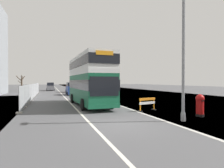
{
  "coord_description": "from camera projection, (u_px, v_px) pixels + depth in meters",
  "views": [
    {
      "loc": [
        -3.68,
        -10.04,
        2.45
      ],
      "look_at": [
        1.6,
        5.94,
        2.2
      ],
      "focal_mm": 30.49,
      "sensor_mm": 36.0,
      "label": 1
    }
  ],
  "objects": [
    {
      "name": "roadworks_barrier",
      "position": [
        147.0,
        103.0,
        15.67
      ],
      "size": [
        1.74,
        0.88,
        1.07
      ],
      "color": "orange",
      "rests_on": "ground"
    },
    {
      "name": "car_receding_mid",
      "position": [
        70.0,
        88.0,
        42.2
      ],
      "size": [
        1.92,
        4.39,
        2.15
      ],
      "color": "maroon",
      "rests_on": "ground"
    },
    {
      "name": "double_decker_bus",
      "position": [
        89.0,
        79.0,
        19.25
      ],
      "size": [
        3.06,
        10.32,
        4.93
      ],
      "color": "#145638",
      "rests_on": "ground"
    },
    {
      "name": "car_receding_far",
      "position": [
        50.0,
        87.0,
        50.01
      ],
      "size": [
        2.03,
        4.18,
        2.11
      ],
      "color": "slate",
      "rests_on": "ground"
    },
    {
      "name": "red_pillar_postbox",
      "position": [
        200.0,
        104.0,
        13.14
      ],
      "size": [
        0.58,
        0.58,
        1.54
      ],
      "color": "black",
      "rests_on": "ground"
    },
    {
      "name": "bare_tree_far_verge_mid",
      "position": [
        21.0,
        82.0,
        54.07
      ],
      "size": [
        2.41,
        2.52,
        4.21
      ],
      "color": "#4C3D2D",
      "rests_on": "ground"
    },
    {
      "name": "car_oncoming_near",
      "position": [
        72.0,
        89.0,
        34.07
      ],
      "size": [
        1.98,
        4.36,
        2.23
      ],
      "color": "navy",
      "rests_on": "ground"
    },
    {
      "name": "lamppost_foreground",
      "position": [
        183.0,
        52.0,
        11.63
      ],
      "size": [
        0.29,
        0.7,
        8.97
      ],
      "color": "gray",
      "rests_on": "ground"
    },
    {
      "name": "bare_tree_far_verge_near",
      "position": [
        1.0,
        80.0,
        47.58
      ],
      "size": [
        2.92,
        2.53,
        5.29
      ],
      "color": "#4C3D2D",
      "rests_on": "ground"
    },
    {
      "name": "construction_site_fence",
      "position": [
        33.0,
        91.0,
        27.25
      ],
      "size": [
        0.44,
        27.4,
        2.11
      ],
      "color": "#A8AAAD",
      "rests_on": "ground"
    },
    {
      "name": "ground",
      "position": [
        128.0,
        124.0,
        11.01
      ],
      "size": [
        140.0,
        280.0,
        0.1
      ],
      "color": "#4C4C4F"
    }
  ]
}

